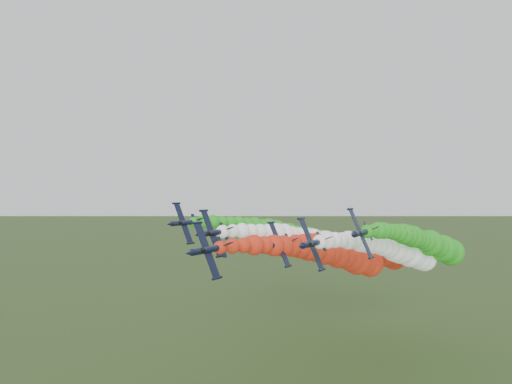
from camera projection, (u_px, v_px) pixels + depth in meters
jet_lead at (340, 256)px, 124.98m from camera, size 12.06×81.77×19.04m
jet_inner_left at (327, 244)px, 140.90m from camera, size 12.13×81.84×19.11m
jet_inner_right at (400, 251)px, 130.21m from camera, size 11.76×81.47×18.74m
jet_outer_left at (299, 236)px, 154.72m from camera, size 11.97×81.68×18.95m
jet_outer_right at (432, 245)px, 135.41m from camera, size 12.28×81.99×19.26m
jet_trail at (370, 251)px, 145.46m from camera, size 12.05×81.76×19.03m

